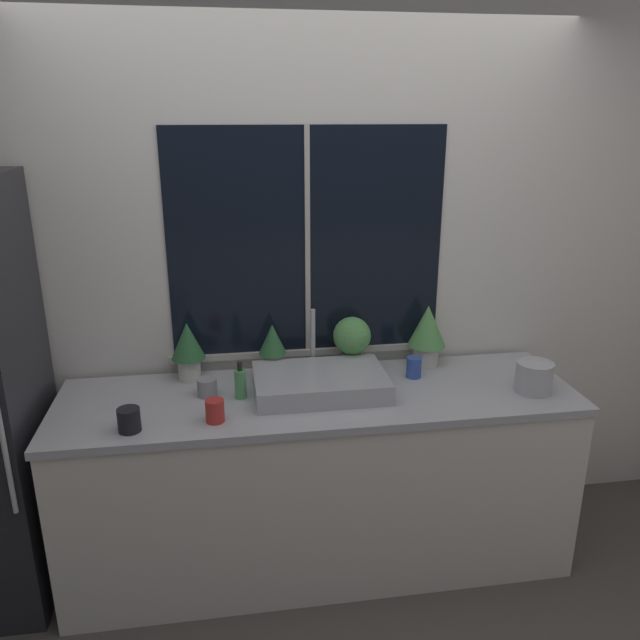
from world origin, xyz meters
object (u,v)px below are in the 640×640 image
object	(u,v)px
potted_plant_center_right	(352,339)
mug_grey	(207,387)
potted_plant_far_right	(427,331)
sink	(320,382)
potted_plant_far_left	(188,347)
mug_black	(129,420)
mug_blue	(414,367)
mug_red	(215,411)
soap_bottle	(240,383)
kettle	(534,376)
potted_plant_center_left	(273,345)

from	to	relation	value
potted_plant_center_right	mug_grey	xyz separation A→B (m)	(-0.70, -0.20, -0.12)
potted_plant_far_right	mug_grey	world-z (taller)	potted_plant_far_right
sink	mug_grey	xyz separation A→B (m)	(-0.50, 0.04, -0.01)
sink	potted_plant_far_left	distance (m)	0.64
sink	mug_black	xyz separation A→B (m)	(-0.80, -0.25, 0.00)
mug_blue	mug_red	world-z (taller)	mug_blue
potted_plant_far_left	soap_bottle	bearing A→B (deg)	-46.69
sink	kettle	xyz separation A→B (m)	(0.95, -0.15, 0.03)
potted_plant_far_left	soap_bottle	xyz separation A→B (m)	(0.23, -0.25, -0.09)
potted_plant_center_left	mug_blue	world-z (taller)	potted_plant_center_left
potted_plant_far_left	mug_black	xyz separation A→B (m)	(-0.22, -0.48, -0.11)
mug_blue	mug_red	bearing A→B (deg)	-161.80
mug_red	soap_bottle	bearing A→B (deg)	61.58
potted_plant_center_right	soap_bottle	bearing A→B (deg)	-155.92
potted_plant_center_left	potted_plant_center_right	distance (m)	0.39
potted_plant_center_left	potted_plant_far_right	size ratio (longest dim) A/B	0.81
sink	potted_plant_center_right	size ratio (longest dim) A/B	2.22
mug_blue	mug_black	bearing A→B (deg)	-165.22
soap_bottle	kettle	xyz separation A→B (m)	(1.31, -0.14, 0.01)
mug_red	mug_grey	world-z (taller)	mug_red
potted_plant_center_right	potted_plant_center_left	bearing A→B (deg)	180.00
potted_plant_center_left	mug_black	world-z (taller)	potted_plant_center_left
potted_plant_far_left	potted_plant_center_left	xyz separation A→B (m)	(0.40, 0.00, -0.02)
potted_plant_far_left	mug_black	size ratio (longest dim) A/B	2.90
mug_blue	kettle	world-z (taller)	kettle
mug_blue	sink	bearing A→B (deg)	-169.15
mug_blue	kettle	bearing A→B (deg)	-25.86
mug_red	mug_black	distance (m)	0.34
soap_bottle	mug_blue	distance (m)	0.83
mug_black	kettle	bearing A→B (deg)	3.21
potted_plant_center_left	potted_plant_center_right	xyz separation A→B (m)	(0.39, 0.00, 0.01)
potted_plant_far_right	mug_blue	size ratio (longest dim) A/B	3.10
potted_plant_far_right	mug_red	size ratio (longest dim) A/B	3.22
potted_plant_center_left	kettle	distance (m)	1.21
soap_bottle	kettle	bearing A→B (deg)	-5.91
mug_red	mug_grey	xyz separation A→B (m)	(-0.04, 0.25, -0.01)
potted_plant_center_left	soap_bottle	world-z (taller)	potted_plant_center_left
potted_plant_center_left	potted_plant_far_right	xyz separation A→B (m)	(0.77, -0.00, 0.03)
potted_plant_center_left	mug_blue	xyz separation A→B (m)	(0.66, -0.15, -0.10)
potted_plant_center_left	soap_bottle	distance (m)	0.31
potted_plant_far_left	mug_grey	world-z (taller)	potted_plant_far_left
soap_bottle	mug_grey	world-z (taller)	soap_bottle
sink	mug_grey	world-z (taller)	sink
soap_bottle	mug_blue	xyz separation A→B (m)	(0.82, 0.10, -0.02)
potted_plant_far_left	mug_black	distance (m)	0.54
potted_plant_far_left	mug_black	world-z (taller)	potted_plant_far_left
sink	potted_plant_center_right	world-z (taller)	sink
potted_plant_center_right	mug_black	distance (m)	1.11
sink	potted_plant_far_right	bearing A→B (deg)	22.25
sink	mug_red	world-z (taller)	sink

